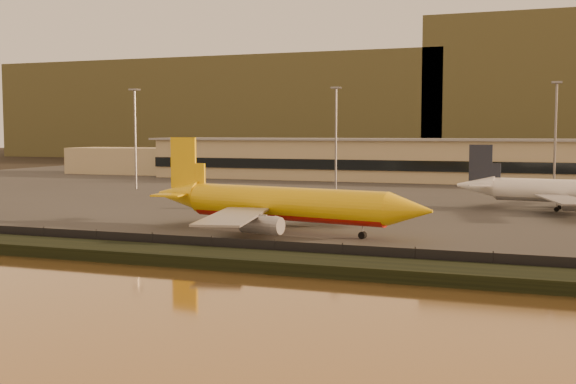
{
  "coord_description": "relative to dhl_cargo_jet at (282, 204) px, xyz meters",
  "views": [
    {
      "loc": [
        39.3,
        -88.88,
        14.79
      ],
      "look_at": [
        2.45,
        12.0,
        5.8
      ],
      "focal_mm": 45.0,
      "sensor_mm": 36.0,
      "label": 1
    }
  ],
  "objects": [
    {
      "name": "ground",
      "position": [
        -2.69,
        -8.63,
        -4.29
      ],
      "size": [
        900.0,
        900.0,
        0.0
      ],
      "primitive_type": "plane",
      "color": "black",
      "rests_on": "ground"
    },
    {
      "name": "embankment",
      "position": [
        -2.69,
        -25.63,
        -3.59
      ],
      "size": [
        320.0,
        7.0,
        1.4
      ],
      "primitive_type": "cube",
      "color": "black",
      "rests_on": "ground"
    },
    {
      "name": "tarmac",
      "position": [
        -2.69,
        86.37,
        -4.19
      ],
      "size": [
        320.0,
        220.0,
        0.2
      ],
      "primitive_type": "cube",
      "color": "#2D2D2D",
      "rests_on": "ground"
    },
    {
      "name": "perimeter_fence",
      "position": [
        -2.69,
        -21.63,
        -2.99
      ],
      "size": [
        300.0,
        0.05,
        2.2
      ],
      "primitive_type": "cube",
      "color": "black",
      "rests_on": "tarmac"
    },
    {
      "name": "terminal_building",
      "position": [
        -17.21,
        116.92,
        1.95
      ],
      "size": [
        202.0,
        25.0,
        12.6
      ],
      "color": "#C1B286",
      "rests_on": "tarmac"
    },
    {
      "name": "apron_light_masts",
      "position": [
        12.31,
        66.37,
        11.41
      ],
      "size": [
        152.2,
        12.2,
        25.4
      ],
      "color": "slate",
      "rests_on": "tarmac"
    },
    {
      "name": "distant_hills",
      "position": [
        -23.43,
        331.37,
        27.1
      ],
      "size": [
        470.0,
        160.0,
        70.0
      ],
      "color": "brown",
      "rests_on": "ground"
    },
    {
      "name": "dhl_cargo_jet",
      "position": [
        0.0,
        0.0,
        0.0
      ],
      "size": [
        45.76,
        44.21,
        13.71
      ],
      "rotation": [
        0.0,
        0.0,
        -0.18
      ],
      "color": "#E9B90C",
      "rests_on": "tarmac"
    },
    {
      "name": "white_narrowbody_jet",
      "position": [
        40.3,
        44.04,
        -0.47
      ],
      "size": [
        42.2,
        40.88,
        12.12
      ],
      "rotation": [
        0.0,
        0.0,
        -0.13
      ],
      "color": "white",
      "rests_on": "tarmac"
    },
    {
      "name": "gse_vehicle_yellow",
      "position": [
        8.63,
        21.06,
        -3.09
      ],
      "size": [
        4.67,
        2.55,
        2.0
      ],
      "primitive_type": "cube",
      "rotation": [
        0.0,
        0.0,
        0.13
      ],
      "color": "#E9B90C",
      "rests_on": "tarmac"
    },
    {
      "name": "gse_vehicle_white",
      "position": [
        -23.77,
        25.48,
        -3.18
      ],
      "size": [
        4.42,
        2.87,
        1.83
      ],
      "primitive_type": "cube",
      "rotation": [
        0.0,
        0.0,
        0.27
      ],
      "color": "white",
      "rests_on": "tarmac"
    }
  ]
}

